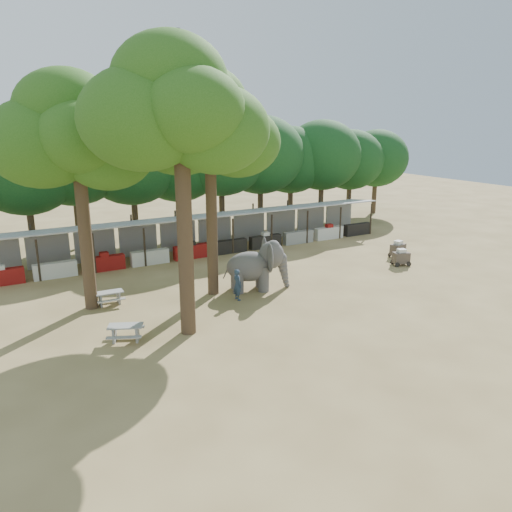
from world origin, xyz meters
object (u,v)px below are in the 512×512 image
picnic_table_far (109,296)px  yard_tree_left (72,134)px  handler (237,285)px  cart_front (401,257)px  yard_tree_center (175,109)px  cart_back (398,249)px  yard_tree_back (205,125)px  picnic_table_near (126,331)px  elephant (257,265)px

picnic_table_far → yard_tree_left: bearing=172.6°
handler → cart_front: size_ratio=1.30×
yard_tree_left → picnic_table_far: bearing=-9.3°
yard_tree_center → picnic_table_far: (-2.00, 4.84, -8.78)m
yard_tree_left → handler: size_ratio=6.90×
picnic_table_far → cart_front: size_ratio=1.11×
yard_tree_center → cart_front: yard_tree_center is taller
cart_back → cart_front: bearing=-142.1°
yard_tree_left → yard_tree_center: 5.92m
handler → cart_front: handler is taller
yard_tree_back → picnic_table_near: size_ratio=6.38×
yard_tree_center → cart_back: (16.77, 4.37, -8.67)m
yard_tree_back → cart_back: bearing=1.5°
yard_tree_left → picnic_table_near: size_ratio=6.19×
yard_tree_back → picnic_table_far: 9.56m
yard_tree_left → handler: bearing=-21.4°
yard_tree_center → elephant: size_ratio=3.36×
elephant → picnic_table_far: 7.68m
handler → elephant: bearing=-63.1°
handler → picnic_table_far: handler is taller
elephant → picnic_table_near: bearing=-140.9°
picnic_table_near → picnic_table_far: size_ratio=1.31×
elephant → handler: elephant is taller
cart_back → picnic_table_near: bearing=179.2°
yard_tree_center → picnic_table_far: size_ratio=8.85×
picnic_table_near → picnic_table_far: bearing=108.7°
yard_tree_back → cart_back: size_ratio=9.04×
handler → picnic_table_near: handler is taller
yard_tree_center → picnic_table_near: (-2.43, 0.27, -8.75)m
yard_tree_center → cart_front: bearing=10.3°
yard_tree_left → yard_tree_back: size_ratio=0.97×
picnic_table_far → yard_tree_back: bearing=-7.5°
yard_tree_left → picnic_table_far: size_ratio=8.10×
yard_tree_center → picnic_table_near: 9.09m
handler → picnic_table_near: size_ratio=0.90×
yard_tree_left → cart_back: size_ratio=8.77×
elephant → handler: (-1.67, -0.93, -0.53)m
handler → picnic_table_near: 6.57m
picnic_table_far → cart_front: (17.50, -2.02, 0.09)m
picnic_table_far → handler: bearing=-21.4°
cart_front → picnic_table_near: bearing=-155.8°
yard_tree_center → handler: yard_tree_center is taller
yard_tree_center → picnic_table_far: yard_tree_center is taller
yard_tree_center → elephant: 10.13m
picnic_table_far → cart_back: bearing=0.5°
yard_tree_left → yard_tree_center: (3.00, -5.00, 1.01)m
yard_tree_back → picnic_table_far: yard_tree_back is taller
cart_front → handler: bearing=-161.5°
yard_tree_back → cart_back: 15.93m
yard_tree_left → elephant: yard_tree_left is taller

